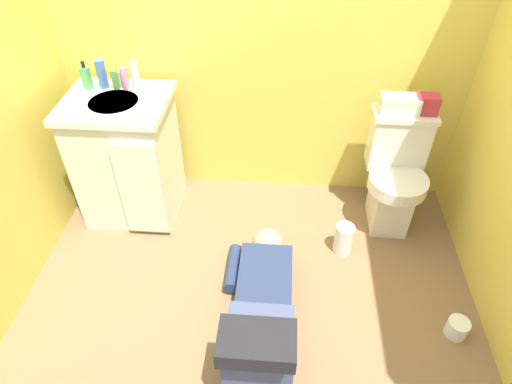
{
  "coord_description": "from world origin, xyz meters",
  "views": [
    {
      "loc": [
        0.15,
        -1.39,
        2.05
      ],
      "look_at": [
        0.01,
        0.45,
        0.45
      ],
      "focal_mm": 30.86,
      "sensor_mm": 36.0,
      "label": 1
    }
  ],
  "objects_px": {
    "faucet": "(120,80)",
    "bottle_white": "(135,76)",
    "person_plumber": "(261,309)",
    "tissue_box": "(400,104)",
    "soap_dispenser": "(86,78)",
    "bottle_pink": "(125,78)",
    "paper_towel_roll": "(344,239)",
    "toilet": "(395,174)",
    "toilet_paper_roll": "(457,328)",
    "bottle_blue": "(102,74)",
    "toiletry_bag": "(427,104)",
    "bottle_green": "(115,80)",
    "vanity_cabinet": "(128,158)"
  },
  "relations": [
    {
      "from": "vanity_cabinet",
      "to": "faucet",
      "type": "relative_size",
      "value": 8.2
    },
    {
      "from": "toilet",
      "to": "bottle_green",
      "type": "distance_m",
      "value": 1.76
    },
    {
      "from": "faucet",
      "to": "bottle_white",
      "type": "bearing_deg",
      "value": 0.35
    },
    {
      "from": "bottle_green",
      "to": "paper_towel_roll",
      "type": "xyz_separation_m",
      "value": [
        1.39,
        -0.43,
        -0.77
      ]
    },
    {
      "from": "soap_dispenser",
      "to": "paper_towel_roll",
      "type": "xyz_separation_m",
      "value": [
        1.55,
        -0.42,
        -0.78
      ]
    },
    {
      "from": "toiletry_bag",
      "to": "toilet_paper_roll",
      "type": "distance_m",
      "value": 1.21
    },
    {
      "from": "vanity_cabinet",
      "to": "tissue_box",
      "type": "xyz_separation_m",
      "value": [
        1.61,
        0.11,
        0.38
      ]
    },
    {
      "from": "bottle_white",
      "to": "paper_towel_roll",
      "type": "xyz_separation_m",
      "value": [
        1.26,
        -0.44,
        -0.8
      ]
    },
    {
      "from": "toiletry_bag",
      "to": "toilet_paper_roll",
      "type": "relative_size",
      "value": 1.13
    },
    {
      "from": "soap_dispenser",
      "to": "bottle_blue",
      "type": "relative_size",
      "value": 0.98
    },
    {
      "from": "faucet",
      "to": "bottle_white",
      "type": "distance_m",
      "value": 0.1
    },
    {
      "from": "vanity_cabinet",
      "to": "bottle_pink",
      "type": "xyz_separation_m",
      "value": [
        0.03,
        0.14,
        0.47
      ]
    },
    {
      "from": "soap_dispenser",
      "to": "bottle_green",
      "type": "distance_m",
      "value": 0.16
    },
    {
      "from": "toilet",
      "to": "toiletry_bag",
      "type": "distance_m",
      "value": 0.46
    },
    {
      "from": "toilet",
      "to": "toilet_paper_roll",
      "type": "relative_size",
      "value": 6.82
    },
    {
      "from": "bottle_pink",
      "to": "toilet_paper_roll",
      "type": "relative_size",
      "value": 1.2
    },
    {
      "from": "soap_dispenser",
      "to": "bottle_white",
      "type": "xyz_separation_m",
      "value": [
        0.28,
        0.02,
        0.01
      ]
    },
    {
      "from": "bottle_blue",
      "to": "paper_towel_roll",
      "type": "bearing_deg",
      "value": -16.75
    },
    {
      "from": "bottle_blue",
      "to": "bottle_white",
      "type": "relative_size",
      "value": 1.05
    },
    {
      "from": "paper_towel_roll",
      "to": "toiletry_bag",
      "type": "bearing_deg",
      "value": 45.35
    },
    {
      "from": "tissue_box",
      "to": "soap_dispenser",
      "type": "xyz_separation_m",
      "value": [
        -1.8,
        0.01,
        0.09
      ]
    },
    {
      "from": "bottle_blue",
      "to": "paper_towel_roll",
      "type": "height_order",
      "value": "bottle_blue"
    },
    {
      "from": "person_plumber",
      "to": "toiletry_bag",
      "type": "relative_size",
      "value": 8.59
    },
    {
      "from": "tissue_box",
      "to": "vanity_cabinet",
      "type": "bearing_deg",
      "value": -175.92
    },
    {
      "from": "bottle_pink",
      "to": "paper_towel_roll",
      "type": "height_order",
      "value": "bottle_pink"
    },
    {
      "from": "tissue_box",
      "to": "paper_towel_roll",
      "type": "relative_size",
      "value": 1.06
    },
    {
      "from": "bottle_pink",
      "to": "tissue_box",
      "type": "bearing_deg",
      "value": -0.85
    },
    {
      "from": "tissue_box",
      "to": "toilet",
      "type": "bearing_deg",
      "value": -63.57
    },
    {
      "from": "soap_dispenser",
      "to": "toilet_paper_roll",
      "type": "bearing_deg",
      "value": -24.44
    },
    {
      "from": "tissue_box",
      "to": "bottle_white",
      "type": "bearing_deg",
      "value": 178.8
    },
    {
      "from": "soap_dispenser",
      "to": "bottle_white",
      "type": "height_order",
      "value": "soap_dispenser"
    },
    {
      "from": "toilet_paper_roll",
      "to": "faucet",
      "type": "bearing_deg",
      "value": 152.97
    },
    {
      "from": "soap_dispenser",
      "to": "bottle_green",
      "type": "height_order",
      "value": "soap_dispenser"
    },
    {
      "from": "toilet",
      "to": "toilet_paper_roll",
      "type": "height_order",
      "value": "toilet"
    },
    {
      "from": "faucet",
      "to": "bottle_blue",
      "type": "relative_size",
      "value": 0.59
    },
    {
      "from": "tissue_box",
      "to": "bottle_white",
      "type": "height_order",
      "value": "bottle_white"
    },
    {
      "from": "faucet",
      "to": "bottle_blue",
      "type": "distance_m",
      "value": 0.11
    },
    {
      "from": "faucet",
      "to": "person_plumber",
      "type": "bearing_deg",
      "value": -48.57
    },
    {
      "from": "faucet",
      "to": "soap_dispenser",
      "type": "relative_size",
      "value": 0.6
    },
    {
      "from": "bottle_blue",
      "to": "faucet",
      "type": "bearing_deg",
      "value": 0.92
    },
    {
      "from": "toilet",
      "to": "paper_towel_roll",
      "type": "bearing_deg",
      "value": -133.2
    },
    {
      "from": "bottle_white",
      "to": "tissue_box",
      "type": "bearing_deg",
      "value": -1.2
    },
    {
      "from": "tissue_box",
      "to": "bottle_pink",
      "type": "height_order",
      "value": "bottle_pink"
    },
    {
      "from": "vanity_cabinet",
      "to": "faucet",
      "type": "height_order",
      "value": "faucet"
    },
    {
      "from": "person_plumber",
      "to": "bottle_green",
      "type": "bearing_deg",
      "value": 132.46
    },
    {
      "from": "person_plumber",
      "to": "bottle_blue",
      "type": "distance_m",
      "value": 1.6
    },
    {
      "from": "toilet",
      "to": "paper_towel_roll",
      "type": "height_order",
      "value": "toilet"
    },
    {
      "from": "person_plumber",
      "to": "tissue_box",
      "type": "relative_size",
      "value": 4.84
    },
    {
      "from": "toilet",
      "to": "bottle_pink",
      "type": "relative_size",
      "value": 5.67
    },
    {
      "from": "toilet_paper_roll",
      "to": "bottle_pink",
      "type": "bearing_deg",
      "value": 152.75
    }
  ]
}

